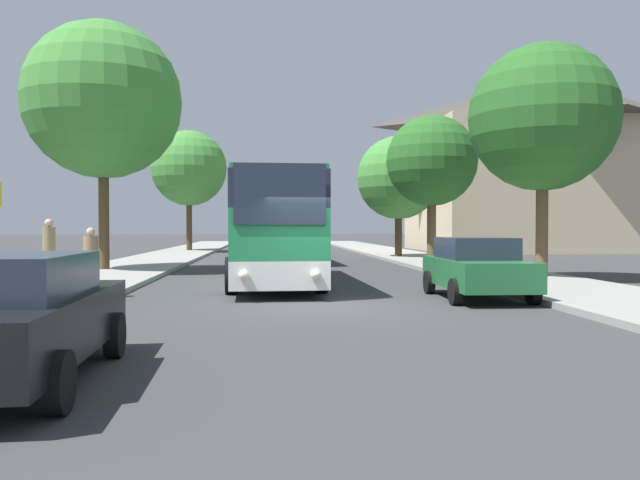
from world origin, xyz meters
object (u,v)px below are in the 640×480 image
object	(u,v)px
tree_right_near	(432,161)
bus_front	(273,228)
pedestrian_walking_back	(91,260)
tree_left_far	(189,168)
parked_car_right_near	(477,267)
tree_left_near	(103,101)
tree_right_far	(543,118)
tree_right_mid	(399,178)
bus_middle	(278,228)
pedestrian_waiting_far	(49,250)
parked_car_left_curb	(8,316)

from	to	relation	value
tree_right_near	bus_front	bearing A→B (deg)	-133.81
pedestrian_walking_back	tree_left_far	world-z (taller)	tree_left_far
parked_car_right_near	tree_left_far	world-z (taller)	tree_left_far
tree_left_far	pedestrian_walking_back	bearing A→B (deg)	-87.67
tree_left_near	tree_right_far	world-z (taller)	tree_left_near
bus_front	tree_left_near	world-z (taller)	tree_left_near
bus_front	tree_right_mid	size ratio (longest dim) A/B	1.52
bus_front	bus_middle	xyz separation A→B (m)	(0.39, 13.25, -0.02)
parked_car_right_near	tree_right_far	size ratio (longest dim) A/B	0.52
bus_middle	parked_car_right_near	distance (m)	18.45
bus_front	pedestrian_walking_back	size ratio (longest dim) A/B	6.30
bus_front	pedestrian_waiting_far	xyz separation A→B (m)	(-6.60, -0.77, -0.66)
tree_left_near	tree_right_near	size ratio (longest dim) A/B	1.46
tree_right_near	tree_left_near	bearing A→B (deg)	-171.31
parked_car_left_curb	tree_left_near	size ratio (longest dim) A/B	0.45
pedestrian_walking_back	tree_right_far	world-z (taller)	tree_right_far
tree_left_near	pedestrian_waiting_far	bearing A→B (deg)	-90.29
tree_right_mid	tree_right_near	bearing A→B (deg)	-90.69
tree_left_far	tree_right_near	bearing A→B (deg)	-54.61
parked_car_right_near	tree_right_near	size ratio (longest dim) A/B	0.62
parked_car_right_near	tree_right_near	bearing A→B (deg)	-98.49
bus_front	tree_right_mid	world-z (taller)	tree_right_mid
bus_middle	tree_left_near	bearing A→B (deg)	-133.15
bus_front	tree_right_near	bearing A→B (deg)	44.63
bus_front	parked_car_right_near	bearing A→B (deg)	-43.66
tree_right_mid	tree_right_far	xyz separation A→B (m)	(1.82, -14.43, 0.87)
pedestrian_walking_back	parked_car_right_near	bearing A→B (deg)	-178.05
tree_left_far	tree_right_mid	world-z (taller)	tree_left_far
bus_middle	tree_right_mid	bearing A→B (deg)	11.27
parked_car_right_near	tree_right_mid	bearing A→B (deg)	-95.08
tree_right_far	pedestrian_walking_back	bearing A→B (deg)	-163.19
bus_front	tree_left_far	distance (m)	26.50
bus_middle	tree_right_mid	xyz separation A→B (m)	(6.79, 1.60, 2.81)
bus_front	parked_car_right_near	size ratio (longest dim) A/B	2.52
pedestrian_waiting_far	pedestrian_walking_back	distance (m)	3.54
parked_car_right_near	tree_left_far	size ratio (longest dim) A/B	0.48
pedestrian_waiting_far	pedestrian_walking_back	xyz separation A→B (m)	(2.01, -2.91, -0.14)
tree_right_near	parked_car_left_curb	bearing A→B (deg)	-117.17
tree_right_far	bus_front	bearing A→B (deg)	-177.33
bus_middle	tree_left_near	xyz separation A→B (m)	(-6.95, -7.95, 4.97)
parked_car_right_near	tree_left_far	distance (m)	32.40
parked_car_left_curb	tree_right_near	world-z (taller)	tree_right_near
tree_right_near	tree_right_far	world-z (taller)	tree_right_far
bus_middle	tree_right_near	bearing A→B (deg)	-43.11
pedestrian_walking_back	tree_left_near	world-z (taller)	tree_left_near
parked_car_left_curb	pedestrian_walking_back	size ratio (longest dim) A/B	2.63
tree_right_near	tree_right_far	size ratio (longest dim) A/B	0.85
parked_car_right_near	pedestrian_waiting_far	distance (m)	12.27
tree_left_far	tree_right_mid	size ratio (longest dim) A/B	1.26
parked_car_right_near	tree_left_near	xyz separation A→B (m)	(-11.63, 9.88, 5.93)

